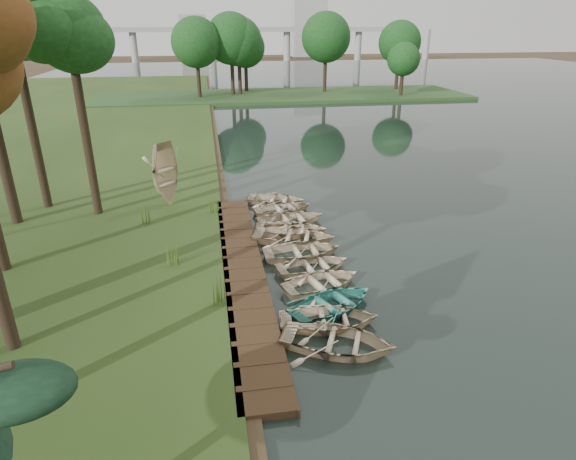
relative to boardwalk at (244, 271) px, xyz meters
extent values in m
plane|color=#3D2F1D|center=(1.60, 0.00, -0.15)|extent=(300.00, 300.00, 0.00)
cube|color=#382515|center=(0.00, 0.00, 0.00)|extent=(1.60, 16.00, 0.30)
cube|color=#294820|center=(9.60, 50.00, 0.08)|extent=(50.00, 14.00, 0.45)
cylinder|color=black|center=(-13.73, 50.00, 2.70)|extent=(0.50, 0.50, 4.80)
sphere|color=#194919|center=(-13.73, 50.00, 6.30)|extent=(5.60, 5.60, 5.60)
cylinder|color=black|center=(-7.07, 50.00, 2.70)|extent=(0.50, 0.50, 4.80)
sphere|color=#194919|center=(-7.07, 50.00, 6.30)|extent=(5.60, 5.60, 5.60)
cylinder|color=black|center=(-0.40, 50.00, 2.70)|extent=(0.50, 0.50, 4.80)
sphere|color=#194919|center=(-0.40, 50.00, 6.30)|extent=(5.60, 5.60, 5.60)
cylinder|color=black|center=(6.27, 50.00, 2.70)|extent=(0.50, 0.50, 4.80)
sphere|color=#194919|center=(6.27, 50.00, 6.30)|extent=(5.60, 5.60, 5.60)
cylinder|color=black|center=(12.93, 50.00, 2.70)|extent=(0.50, 0.50, 4.80)
sphere|color=#194919|center=(12.93, 50.00, 6.30)|extent=(5.60, 5.60, 5.60)
cylinder|color=black|center=(19.60, 50.00, 2.70)|extent=(0.50, 0.50, 4.80)
sphere|color=#194919|center=(19.60, 50.00, 6.30)|extent=(5.60, 5.60, 5.60)
cylinder|color=black|center=(26.27, 50.00, 2.70)|extent=(0.50, 0.50, 4.80)
sphere|color=#194919|center=(26.27, 50.00, 6.30)|extent=(5.60, 5.60, 5.60)
cube|color=#A5A5A0|center=(11.60, 120.00, 7.85)|extent=(90.00, 4.00, 1.20)
cylinder|color=#A5A5A0|center=(-18.40, 120.00, 3.85)|extent=(1.80, 1.80, 8.00)
cylinder|color=#A5A5A0|center=(1.60, 120.00, 3.85)|extent=(1.80, 1.80, 8.00)
cylinder|color=#A5A5A0|center=(21.60, 120.00, 3.85)|extent=(1.80, 1.80, 8.00)
cylinder|color=#A5A5A0|center=(41.60, 120.00, 3.85)|extent=(1.80, 1.80, 8.00)
cylinder|color=#A5A5A0|center=(61.60, 120.00, 3.85)|extent=(1.80, 1.80, 8.00)
cube|color=#A5A5A0|center=(31.60, 140.00, 8.85)|extent=(10.00, 8.00, 18.00)
cube|color=#A5A5A0|center=(-3.40, 145.00, 5.85)|extent=(8.00, 8.00, 12.00)
imported|color=beige|center=(2.46, -5.43, 0.27)|extent=(4.23, 3.71, 0.73)
imported|color=beige|center=(2.50, -4.17, 0.24)|extent=(3.52, 2.68, 0.68)
imported|color=teal|center=(2.86, -3.28, 0.25)|extent=(4.05, 3.57, 0.70)
imported|color=beige|center=(2.85, -1.70, 0.23)|extent=(3.66, 3.07, 0.65)
imported|color=beige|center=(2.80, -0.26, 0.22)|extent=(3.40, 2.70, 0.63)
imported|color=beige|center=(2.61, 1.04, 0.25)|extent=(3.59, 2.68, 0.71)
imported|color=beige|center=(2.51, 2.58, 0.29)|extent=(4.38, 3.69, 0.78)
imported|color=beige|center=(2.52, 3.47, 0.26)|extent=(3.92, 3.18, 0.71)
imported|color=beige|center=(2.75, 4.77, 0.25)|extent=(3.74, 2.92, 0.71)
imported|color=beige|center=(2.61, 6.37, 0.23)|extent=(3.53, 2.82, 0.65)
imported|color=beige|center=(2.43, 7.83, 0.23)|extent=(3.76, 3.20, 0.66)
imported|color=beige|center=(-3.39, 7.90, 0.51)|extent=(4.19, 4.15, 0.71)
cylinder|color=black|center=(-6.91, 7.31, 4.62)|extent=(0.42, 0.42, 8.94)
ellipsoid|color=#194919|center=(-6.91, 7.31, 9.09)|extent=(3.74, 3.74, 3.18)
cylinder|color=black|center=(-9.76, 8.80, 4.87)|extent=(0.43, 0.43, 9.44)
ellipsoid|color=#194919|center=(-9.76, 8.80, 9.59)|extent=(4.89, 4.89, 4.16)
cone|color=#3F661E|center=(-1.00, -2.54, 0.64)|extent=(0.60, 0.60, 0.98)
cone|color=#3F661E|center=(-2.78, 0.75, 0.69)|extent=(0.60, 0.60, 1.09)
cone|color=#3F661E|center=(-4.34, 5.38, 0.69)|extent=(0.60, 0.60, 1.08)
cone|color=#3F661E|center=(-1.00, 6.43, 0.60)|extent=(0.60, 0.60, 0.89)
camera|label=1|loc=(-1.06, -17.20, 9.14)|focal=30.00mm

